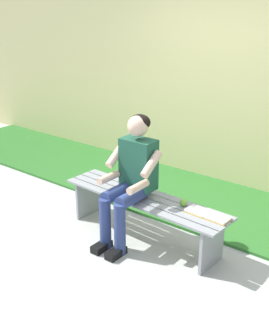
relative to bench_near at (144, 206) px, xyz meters
name	(u,v)px	position (x,y,z in m)	size (l,w,h in m)	color
grass_strip	(212,189)	(0.00, -1.45, -0.33)	(9.00, 2.17, 0.03)	#2D6B28
brick_wall	(200,89)	(0.50, -1.89, 0.82)	(9.50, 0.24, 2.32)	#D1C684
bench_near	(144,206)	(0.00, 0.00, 0.00)	(1.82, 0.50, 0.45)	gray
person_seated	(131,175)	(0.08, 0.10, 0.34)	(0.50, 0.69, 1.25)	#1E513D
apple	(183,202)	(-0.41, -0.07, 0.14)	(0.07, 0.07, 0.07)	#72B738
book_open	(208,215)	(-0.68, -0.04, 0.11)	(0.42, 0.18, 0.02)	white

